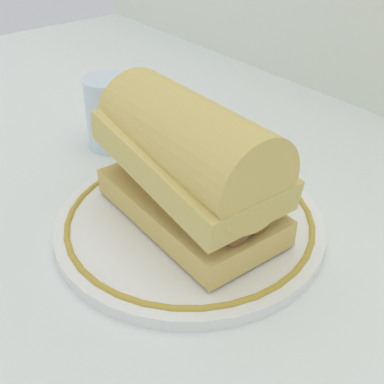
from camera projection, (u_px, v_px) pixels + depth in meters
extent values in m
plane|color=silver|center=(173.00, 236.00, 0.48)|extent=(1.50, 1.50, 0.00)
cylinder|color=white|center=(192.00, 225.00, 0.48)|extent=(0.26, 0.26, 0.01)
torus|color=#B29333|center=(192.00, 220.00, 0.48)|extent=(0.24, 0.24, 0.01)
cube|color=#D5B661|center=(192.00, 207.00, 0.47)|extent=(0.19, 0.10, 0.03)
cylinder|color=brown|center=(181.00, 189.00, 0.45)|extent=(0.17, 0.03, 0.02)
cylinder|color=brown|center=(203.00, 180.00, 0.46)|extent=(0.17, 0.03, 0.02)
cube|color=#D0BA65|center=(192.00, 159.00, 0.44)|extent=(0.19, 0.10, 0.05)
cylinder|color=#D3B65F|center=(192.00, 144.00, 0.43)|extent=(0.19, 0.09, 0.08)
cylinder|color=silver|center=(111.00, 113.00, 0.61)|extent=(0.06, 0.06, 0.09)
cylinder|color=gold|center=(113.00, 132.00, 0.62)|extent=(0.05, 0.05, 0.04)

